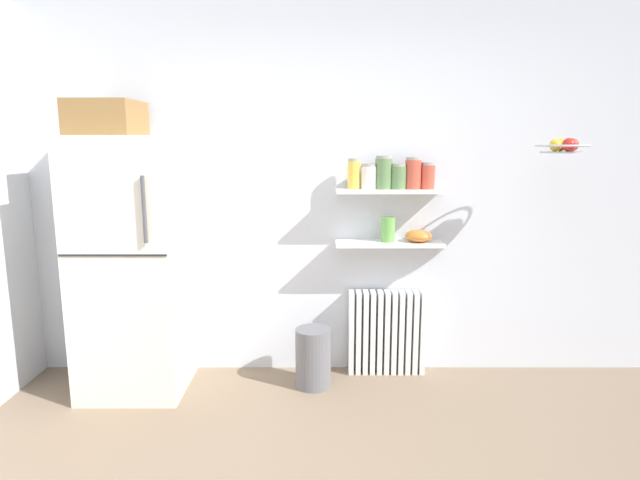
% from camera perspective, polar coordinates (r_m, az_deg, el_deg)
% --- Properties ---
extents(back_wall, '(7.04, 0.10, 2.60)m').
position_cam_1_polar(back_wall, '(3.83, 2.15, 4.91)').
color(back_wall, silver).
rests_on(back_wall, ground_plane).
extents(refrigerator, '(0.67, 0.66, 1.93)m').
position_cam_1_polar(refrigerator, '(3.75, -19.63, -1.96)').
color(refrigerator, silver).
rests_on(refrigerator, ground_plane).
extents(radiator, '(0.55, 0.12, 0.61)m').
position_cam_1_polar(radiator, '(3.95, 7.12, -9.79)').
color(radiator, white).
rests_on(radiator, ground_plane).
extents(wall_shelf_lower, '(0.75, 0.22, 0.02)m').
position_cam_1_polar(wall_shelf_lower, '(3.75, 7.40, -0.37)').
color(wall_shelf_lower, white).
extents(wall_shelf_upper, '(0.75, 0.22, 0.02)m').
position_cam_1_polar(wall_shelf_upper, '(3.70, 7.54, 5.25)').
color(wall_shelf_upper, white).
extents(storage_jar_0, '(0.09, 0.09, 0.21)m').
position_cam_1_polar(storage_jar_0, '(3.66, 3.63, 7.08)').
color(storage_jar_0, yellow).
rests_on(storage_jar_0, wall_shelf_upper).
extents(storage_jar_1, '(0.11, 0.11, 0.17)m').
position_cam_1_polar(storage_jar_1, '(3.67, 5.21, 6.79)').
color(storage_jar_1, silver).
rests_on(storage_jar_1, wall_shelf_upper).
extents(storage_jar_2, '(0.12, 0.12, 0.23)m').
position_cam_1_polar(storage_jar_2, '(3.68, 6.80, 7.19)').
color(storage_jar_2, '#5B7F4C').
rests_on(storage_jar_2, wall_shelf_upper).
extents(storage_jar_3, '(0.12, 0.12, 0.18)m').
position_cam_1_polar(storage_jar_3, '(3.70, 8.36, 6.76)').
color(storage_jar_3, '#5B7F4C').
rests_on(storage_jar_3, wall_shelf_upper).
extents(storage_jar_4, '(0.11, 0.11, 0.22)m').
position_cam_1_polar(storage_jar_4, '(3.71, 9.93, 7.06)').
color(storage_jar_4, '#C64C38').
rests_on(storage_jar_4, wall_shelf_upper).
extents(storage_jar_5, '(0.10, 0.10, 0.18)m').
position_cam_1_polar(storage_jar_5, '(3.73, 11.46, 6.75)').
color(storage_jar_5, '#C64C38').
rests_on(storage_jar_5, wall_shelf_upper).
extents(vase, '(0.10, 0.10, 0.17)m').
position_cam_1_polar(vase, '(3.73, 7.28, 1.12)').
color(vase, '#66A84C').
rests_on(vase, wall_shelf_lower).
extents(shelf_bowl, '(0.19, 0.19, 0.08)m').
position_cam_1_polar(shelf_bowl, '(3.77, 10.50, 0.44)').
color(shelf_bowl, orange).
rests_on(shelf_bowl, wall_shelf_lower).
extents(trash_bin, '(0.25, 0.25, 0.41)m').
position_cam_1_polar(trash_bin, '(3.75, -0.76, -12.50)').
color(trash_bin, slate).
rests_on(trash_bin, ground_plane).
extents(hanging_fruit_basket, '(0.32, 0.32, 0.09)m').
position_cam_1_polar(hanging_fruit_basket, '(3.68, 24.62, 9.12)').
color(hanging_fruit_basket, '#B2B2B7').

